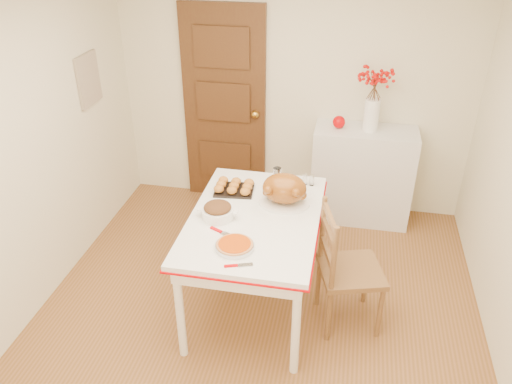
% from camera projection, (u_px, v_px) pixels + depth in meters
% --- Properties ---
extents(floor, '(3.50, 4.00, 0.00)m').
position_uv_depth(floor, '(254.00, 329.00, 3.95)').
color(floor, brown).
rests_on(floor, ground).
extents(wall_back, '(3.50, 0.00, 2.50)m').
position_uv_depth(wall_back, '(293.00, 90.00, 5.02)').
color(wall_back, beige).
rests_on(wall_back, ground).
extents(wall_left, '(0.00, 4.00, 2.50)m').
position_uv_depth(wall_left, '(12.00, 165.00, 3.61)').
color(wall_left, beige).
rests_on(wall_left, ground).
extents(door_back, '(0.85, 0.06, 2.06)m').
position_uv_depth(door_back, '(225.00, 107.00, 5.22)').
color(door_back, '#402111').
rests_on(door_back, ground).
extents(photo_board, '(0.03, 0.35, 0.45)m').
position_uv_depth(photo_board, '(88.00, 79.00, 4.50)').
color(photo_board, '#B7B098').
rests_on(photo_board, ground).
extents(sideboard, '(0.98, 0.43, 0.98)m').
position_uv_depth(sideboard, '(362.00, 175.00, 5.09)').
color(sideboard, silver).
rests_on(sideboard, floor).
extents(kitchen_table, '(0.97, 1.42, 0.85)m').
position_uv_depth(kitchen_table, '(255.00, 262.00, 3.99)').
color(kitchen_table, white).
rests_on(kitchen_table, floor).
extents(chair_oak, '(0.56, 0.56, 1.02)m').
position_uv_depth(chair_oak, '(351.00, 268.00, 3.78)').
color(chair_oak, brown).
rests_on(chair_oak, floor).
extents(berry_vase, '(0.33, 0.33, 0.64)m').
position_uv_depth(berry_vase, '(374.00, 98.00, 4.68)').
color(berry_vase, white).
rests_on(berry_vase, sideboard).
extents(apple, '(0.12, 0.12, 0.12)m').
position_uv_depth(apple, '(339.00, 122.00, 4.86)').
color(apple, '#BE0003').
rests_on(apple, sideboard).
extents(turkey_platter, '(0.45, 0.39, 0.25)m').
position_uv_depth(turkey_platter, '(284.00, 190.00, 3.86)').
color(turkey_platter, '#A1601C').
rests_on(turkey_platter, kitchen_table).
extents(pumpkin_pie, '(0.32, 0.32, 0.05)m').
position_uv_depth(pumpkin_pie, '(235.00, 245.00, 3.42)').
color(pumpkin_pie, '#B63C04').
rests_on(pumpkin_pie, kitchen_table).
extents(stuffing_dish, '(0.36, 0.32, 0.12)m').
position_uv_depth(stuffing_dish, '(218.00, 211.00, 3.73)').
color(stuffing_dish, '#553015').
rests_on(stuffing_dish, kitchen_table).
extents(rolls_tray, '(0.33, 0.27, 0.08)m').
position_uv_depth(rolls_tray, '(234.00, 187.00, 4.08)').
color(rolls_tray, '#BF7F2E').
rests_on(rolls_tray, kitchen_table).
extents(pie_server, '(0.19, 0.11, 0.01)m').
position_uv_depth(pie_server, '(238.00, 265.00, 3.26)').
color(pie_server, silver).
rests_on(pie_server, kitchen_table).
extents(carving_knife, '(0.28, 0.18, 0.01)m').
position_uv_depth(carving_knife, '(226.00, 234.00, 3.57)').
color(carving_knife, silver).
rests_on(carving_knife, kitchen_table).
extents(drinking_glass, '(0.08, 0.08, 0.12)m').
position_uv_depth(drinking_glass, '(277.00, 174.00, 4.22)').
color(drinking_glass, white).
rests_on(drinking_glass, kitchen_table).
extents(shaker_pair, '(0.10, 0.04, 0.09)m').
position_uv_depth(shaker_pair, '(308.00, 180.00, 4.16)').
color(shaker_pair, white).
rests_on(shaker_pair, kitchen_table).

